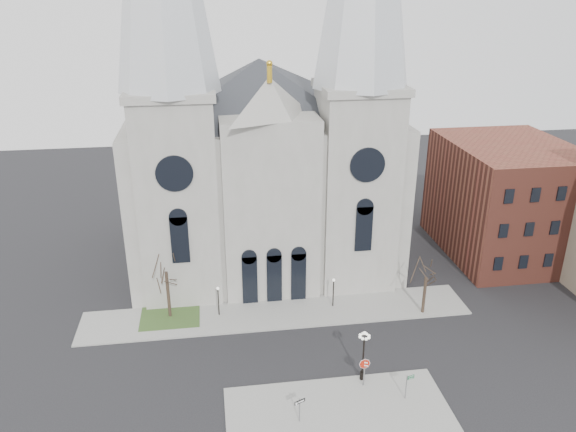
{
  "coord_description": "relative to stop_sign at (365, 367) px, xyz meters",
  "views": [
    {
      "loc": [
        -6.11,
        -38.54,
        31.84
      ],
      "look_at": [
        0.68,
        8.0,
        12.23
      ],
      "focal_mm": 35.0,
      "sensor_mm": 36.0,
      "label": 1
    }
  ],
  "objects": [
    {
      "name": "grass_patch",
      "position": [
        -16.82,
        13.31,
        -1.97
      ],
      "size": [
        6.0,
        5.0,
        0.18
      ],
      "primitive_type": "cube",
      "color": "#2F4B20",
      "rests_on": "ground"
    },
    {
      "name": "bg_building_brick",
      "position": [
        24.18,
        23.31,
        4.94
      ],
      "size": [
        14.0,
        18.0,
        14.0
      ],
      "primitive_type": "cube",
      "color": "brown",
      "rests_on": "ground"
    },
    {
      "name": "globe_lamp",
      "position": [
        0.09,
        0.81,
        1.13
      ],
      "size": [
        1.12,
        1.12,
        4.85
      ],
      "rotation": [
        0.0,
        0.0,
        0.08
      ],
      "color": "black",
      "rests_on": "sidewalk_near"
    },
    {
      "name": "sidewalk_far",
      "position": [
        -5.82,
        12.31,
        -1.99
      ],
      "size": [
        40.0,
        6.0,
        0.14
      ],
      "primitive_type": "cube",
      "color": "gray",
      "rests_on": "ground"
    },
    {
      "name": "street_name_sign",
      "position": [
        3.05,
        -2.06,
        -0.57
      ],
      "size": [
        0.71,
        0.24,
        2.28
      ],
      "rotation": [
        0.0,
        0.0,
        0.27
      ],
      "color": "slate",
      "rests_on": "sidewalk_near"
    },
    {
      "name": "ped_lamp_right",
      "position": [
        0.18,
        12.81,
        0.27
      ],
      "size": [
        0.32,
        0.32,
        3.26
      ],
      "color": "black",
      "rests_on": "sidewalk_far"
    },
    {
      "name": "tree_right",
      "position": [
        9.18,
        10.31,
        2.41
      ],
      "size": [
        3.2,
        3.2,
        6.0
      ],
      "color": "#2D2219",
      "rests_on": "ground"
    },
    {
      "name": "tree_left",
      "position": [
        -16.82,
        13.31,
        3.53
      ],
      "size": [
        3.2,
        3.2,
        7.5
      ],
      "color": "#2D2219",
      "rests_on": "ground"
    },
    {
      "name": "ground",
      "position": [
        -5.82,
        1.31,
        -2.06
      ],
      "size": [
        160.0,
        160.0,
        0.0
      ],
      "primitive_type": "plane",
      "color": "black",
      "rests_on": "ground"
    },
    {
      "name": "ped_lamp_left",
      "position": [
        -11.82,
        12.81,
        0.27
      ],
      "size": [
        0.32,
        0.32,
        3.26
      ],
      "color": "black",
      "rests_on": "sidewalk_far"
    },
    {
      "name": "sidewalk_near",
      "position": [
        -2.82,
        -3.69,
        -1.99
      ],
      "size": [
        18.0,
        10.0,
        0.14
      ],
      "primitive_type": "cube",
      "color": "gray",
      "rests_on": "ground"
    },
    {
      "name": "one_way_sign",
      "position": [
        -6.1,
        -3.41,
        -0.44
      ],
      "size": [
        0.9,
        0.42,
        2.19
      ],
      "rotation": [
        0.0,
        0.0,
        0.41
      ],
      "color": "slate",
      "rests_on": "sidewalk_near"
    },
    {
      "name": "stop_sign",
      "position": [
        0.0,
        0.0,
        0.0
      ],
      "size": [
        0.92,
        0.36,
        2.71
      ],
      "rotation": [
        0.0,
        0.0,
        -0.36
      ],
      "color": "slate",
      "rests_on": "sidewalk_near"
    },
    {
      "name": "cathedral",
      "position": [
        -5.82,
        24.17,
        16.42
      ],
      "size": [
        33.0,
        26.66,
        54.0
      ],
      "color": "gray",
      "rests_on": "ground"
    }
  ]
}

